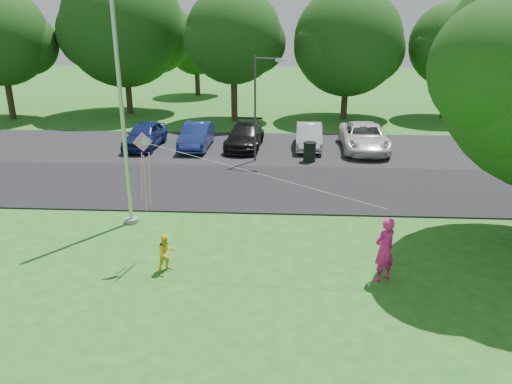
# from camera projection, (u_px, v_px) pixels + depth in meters

# --- Properties ---
(ground) EXTENTS (120.00, 120.00, 0.00)m
(ground) POSITION_uv_depth(u_px,v_px,m) (209.00, 302.00, 12.87)
(ground) COLOR #21661B
(ground) RESTS_ON ground
(park_road) EXTENTS (60.00, 6.00, 0.06)m
(park_road) POSITION_uv_depth(u_px,v_px,m) (240.00, 187.00, 21.31)
(park_road) COLOR black
(park_road) RESTS_ON ground
(parking_strip) EXTENTS (42.00, 7.00, 0.06)m
(parking_strip) POSITION_uv_depth(u_px,v_px,m) (250.00, 148.00, 27.42)
(parking_strip) COLOR black
(parking_strip) RESTS_ON ground
(flagpole) EXTENTS (0.50, 0.50, 10.00)m
(flagpole) POSITION_uv_depth(u_px,v_px,m) (121.00, 106.00, 16.34)
(flagpole) COLOR #B7BABF
(flagpole) RESTS_ON ground
(street_lamp) EXTENTS (1.43, 0.47, 5.16)m
(street_lamp) POSITION_uv_depth(u_px,v_px,m) (259.00, 100.00, 23.91)
(street_lamp) COLOR #3F3F44
(street_lamp) RESTS_ON ground
(trash_can) EXTENTS (0.65, 0.65, 1.03)m
(trash_can) POSITION_uv_depth(u_px,v_px,m) (310.00, 152.00, 24.68)
(trash_can) COLOR black
(trash_can) RESTS_ON ground
(tree_row) EXTENTS (64.35, 11.94, 10.88)m
(tree_row) POSITION_uv_depth(u_px,v_px,m) (282.00, 34.00, 33.61)
(tree_row) COLOR #332316
(tree_row) RESTS_ON ground
(horizon_trees) EXTENTS (77.46, 7.20, 7.02)m
(horizon_trees) POSITION_uv_depth(u_px,v_px,m) (311.00, 46.00, 43.01)
(horizon_trees) COLOR #332316
(horizon_trees) RESTS_ON ground
(parked_cars) EXTENTS (14.00, 5.08, 1.41)m
(parked_cars) POSITION_uv_depth(u_px,v_px,m) (267.00, 136.00, 27.00)
(parked_cars) COLOR navy
(parked_cars) RESTS_ON ground
(woman) EXTENTS (0.81, 0.75, 1.87)m
(woman) POSITION_uv_depth(u_px,v_px,m) (384.00, 249.00, 13.63)
(woman) COLOR #E51E83
(woman) RESTS_ON ground
(child_yellow) EXTENTS (0.70, 0.69, 1.14)m
(child_yellow) POSITION_uv_depth(u_px,v_px,m) (166.00, 253.00, 14.24)
(child_yellow) COLOR yellow
(child_yellow) RESTS_ON ground
(kite) EXTENTS (6.99, 1.09, 2.41)m
(kite) POSITION_uv_depth(u_px,v_px,m) (151.00, 159.00, 13.99)
(kite) COLOR pink
(kite) RESTS_ON ground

